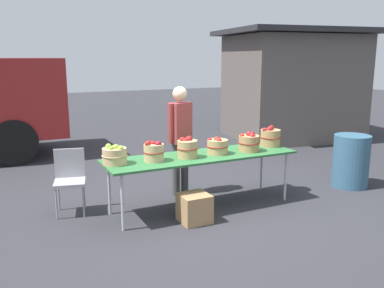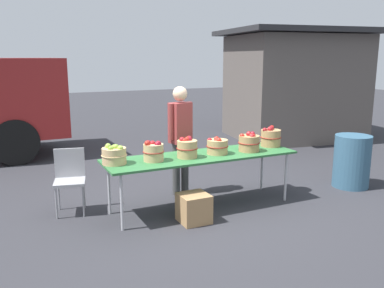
# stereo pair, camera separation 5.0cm
# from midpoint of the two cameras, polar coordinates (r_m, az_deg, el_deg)

# --- Properties ---
(ground_plane) EXTENTS (40.00, 40.00, 0.00)m
(ground_plane) POSITION_cam_midpoint_polar(r_m,az_deg,el_deg) (5.88, 1.52, -8.68)
(ground_plane) COLOR #2D2D33
(market_table) EXTENTS (2.70, 0.76, 0.75)m
(market_table) POSITION_cam_midpoint_polar(r_m,az_deg,el_deg) (5.67, 1.56, -1.92)
(market_table) COLOR #2D6B38
(market_table) RESTS_ON ground
(apple_basket_green_0) EXTENTS (0.32, 0.32, 0.26)m
(apple_basket_green_0) POSITION_cam_midpoint_polar(r_m,az_deg,el_deg) (5.27, -10.47, -1.52)
(apple_basket_green_0) COLOR tan
(apple_basket_green_0) RESTS_ON market_table
(apple_basket_red_0) EXTENTS (0.28, 0.28, 0.28)m
(apple_basket_red_0) POSITION_cam_midpoint_polar(r_m,az_deg,el_deg) (5.34, -5.09, -1.04)
(apple_basket_red_0) COLOR tan
(apple_basket_red_0) RESTS_ON market_table
(apple_basket_red_1) EXTENTS (0.29, 0.29, 0.29)m
(apple_basket_red_1) POSITION_cam_midpoint_polar(r_m,az_deg,el_deg) (5.50, -0.43, -0.56)
(apple_basket_red_1) COLOR tan
(apple_basket_red_1) RESTS_ON market_table
(apple_basket_red_2) EXTENTS (0.31, 0.31, 0.25)m
(apple_basket_red_2) POSITION_cam_midpoint_polar(r_m,az_deg,el_deg) (5.73, 3.76, -0.31)
(apple_basket_red_2) COLOR tan
(apple_basket_red_2) RESTS_ON market_table
(apple_basket_red_3) EXTENTS (0.31, 0.31, 0.29)m
(apple_basket_red_3) POSITION_cam_midpoint_polar(r_m,az_deg,el_deg) (5.94, 8.16, 0.20)
(apple_basket_red_3) COLOR #A87F51
(apple_basket_red_3) RESTS_ON market_table
(apple_basket_red_4) EXTENTS (0.32, 0.32, 0.31)m
(apple_basket_red_4) POSITION_cam_midpoint_polar(r_m,az_deg,el_deg) (6.33, 11.06, 0.94)
(apple_basket_red_4) COLOR #A87F51
(apple_basket_red_4) RESTS_ON market_table
(vendor_adult) EXTENTS (0.43, 0.29, 1.65)m
(vendor_adult) POSITION_cam_midpoint_polar(r_m,az_deg,el_deg) (6.18, -1.40, 1.70)
(vendor_adult) COLOR #3F3F3F
(vendor_adult) RESTS_ON ground
(food_kiosk) EXTENTS (3.90, 3.40, 2.74)m
(food_kiosk) POSITION_cam_midpoint_polar(r_m,az_deg,el_deg) (11.03, 14.09, 8.05)
(food_kiosk) COLOR #59514C
(food_kiosk) RESTS_ON ground
(folding_chair) EXTENTS (0.48, 0.48, 0.86)m
(folding_chair) POSITION_cam_midpoint_polar(r_m,az_deg,el_deg) (5.79, -16.33, -4.21)
(folding_chair) COLOR #99999E
(folding_chair) RESTS_ON ground
(trash_barrel) EXTENTS (0.57, 0.57, 0.85)m
(trash_barrel) POSITION_cam_midpoint_polar(r_m,az_deg,el_deg) (7.14, 21.45, -2.23)
(trash_barrel) COLOR #335972
(trash_barrel) RESTS_ON ground
(produce_crate) EXTENTS (0.37, 0.37, 0.37)m
(produce_crate) POSITION_cam_midpoint_polar(r_m,az_deg,el_deg) (5.32, 0.52, -8.86)
(produce_crate) COLOR #A87F51
(produce_crate) RESTS_ON ground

